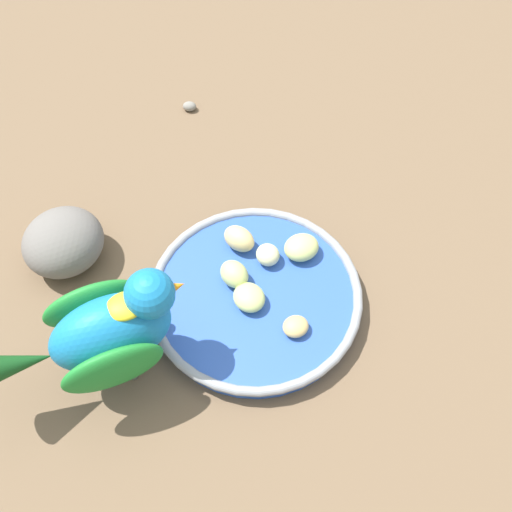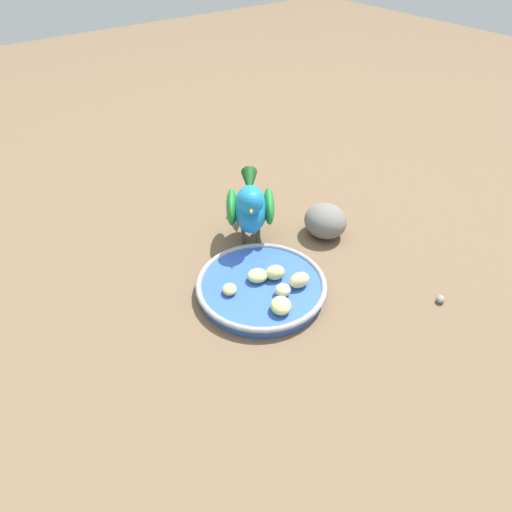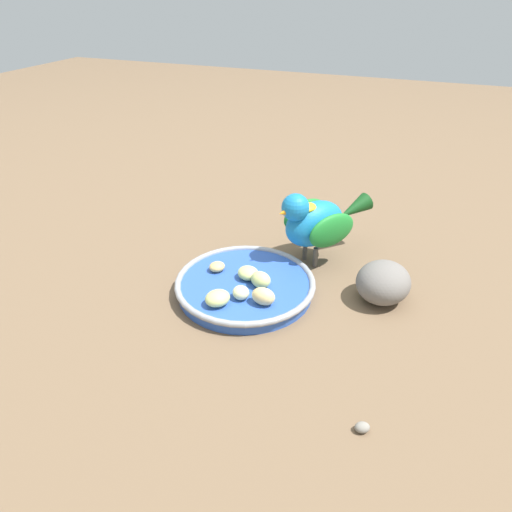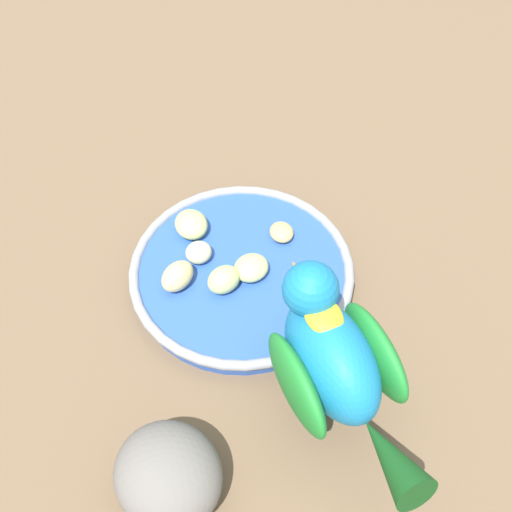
% 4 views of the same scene
% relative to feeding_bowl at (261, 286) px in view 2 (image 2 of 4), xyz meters
% --- Properties ---
extents(ground_plane, '(4.00, 4.00, 0.00)m').
position_rel_feeding_bowl_xyz_m(ground_plane, '(-0.02, 0.02, -0.01)').
color(ground_plane, brown).
extents(feeding_bowl, '(0.23, 0.23, 0.03)m').
position_rel_feeding_bowl_xyz_m(feeding_bowl, '(0.00, 0.00, 0.00)').
color(feeding_bowl, '#2D56B7').
rests_on(feeding_bowl, ground_plane).
extents(apple_piece_0, '(0.05, 0.04, 0.02)m').
position_rel_feeding_bowl_xyz_m(apple_piece_0, '(-0.00, -0.01, 0.02)').
color(apple_piece_0, '#C6D17A').
rests_on(apple_piece_0, feeding_bowl).
extents(apple_piece_1, '(0.04, 0.03, 0.03)m').
position_rel_feeding_bowl_xyz_m(apple_piece_1, '(-0.05, 0.04, 0.02)').
color(apple_piece_1, '#E5C67F').
rests_on(apple_piece_1, feeding_bowl).
extents(apple_piece_2, '(0.04, 0.04, 0.03)m').
position_rel_feeding_bowl_xyz_m(apple_piece_2, '(-0.03, 0.00, 0.02)').
color(apple_piece_2, '#C6D17A').
rests_on(apple_piece_2, feeding_bowl).
extents(apple_piece_3, '(0.04, 0.04, 0.02)m').
position_rel_feeding_bowl_xyz_m(apple_piece_3, '(0.06, -0.01, 0.01)').
color(apple_piece_3, tan).
rests_on(apple_piece_3, feeding_bowl).
extents(apple_piece_4, '(0.05, 0.05, 0.02)m').
position_rel_feeding_bowl_xyz_m(apple_piece_4, '(0.02, 0.07, 0.02)').
color(apple_piece_4, '#C6D17A').
rests_on(apple_piece_4, feeding_bowl).
extents(apple_piece_5, '(0.04, 0.04, 0.02)m').
position_rel_feeding_bowl_xyz_m(apple_piece_5, '(-0.01, 0.04, 0.02)').
color(apple_piece_5, beige).
rests_on(apple_piece_5, feeding_bowl).
extents(parrot, '(0.15, 0.18, 0.14)m').
position_rel_feeding_bowl_xyz_m(parrot, '(-0.08, -0.14, 0.07)').
color(parrot, '#59544C').
rests_on(parrot, ground_plane).
extents(rock_large, '(0.11, 0.11, 0.07)m').
position_rel_feeding_bowl_xyz_m(rock_large, '(-0.21, -0.06, 0.02)').
color(rock_large, slate).
rests_on(rock_large, ground_plane).
extents(pebble_0, '(0.02, 0.02, 0.01)m').
position_rel_feeding_bowl_xyz_m(pebble_0, '(-0.23, 0.21, -0.01)').
color(pebble_0, gray).
rests_on(pebble_0, ground_plane).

